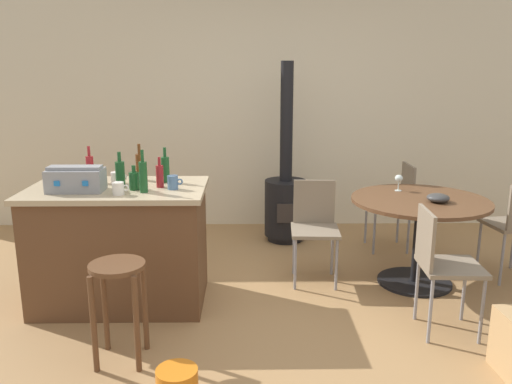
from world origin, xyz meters
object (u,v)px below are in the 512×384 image
object	(u,v)px
toolbox	(76,179)
bottle_4	(120,173)
wooden_stool	(118,289)
bottle_6	(90,168)
bottle_2	(160,176)
folding_chair_right	(315,223)
cup_0	(117,178)
folding_chair_left	(395,199)
cup_3	(73,175)
bottle_0	(140,166)
bottle_3	(134,180)
dining_table	(419,219)
wine_glass	(399,179)
wood_stove	(286,198)
serving_bowl	(438,198)
bottle_5	(143,176)
kitchen_island	(120,245)
cup_1	(119,189)
cup_2	(173,182)
folding_chair_near	(441,260)
bottle_1	(165,169)

from	to	relation	value
toolbox	bottle_4	bearing A→B (deg)	26.42
wooden_stool	bottle_6	world-z (taller)	bottle_6
bottle_2	bottle_4	xyz separation A→B (m)	(-0.30, 0.02, 0.01)
folding_chair_right	cup_0	size ratio (longest dim) A/B	6.85
folding_chair_left	cup_3	size ratio (longest dim) A/B	7.96
bottle_0	cup_3	bearing A→B (deg)	179.62
wooden_stool	bottle_3	size ratio (longest dim) A/B	3.56
toolbox	folding_chair_right	bearing A→B (deg)	17.02
folding_chair_right	bottle_2	distance (m)	1.41
bottle_3	cup_0	xyz separation A→B (m)	(-0.18, 0.22, -0.03)
wooden_stool	dining_table	xyz separation A→B (m)	(2.23, 1.18, 0.10)
bottle_2	wine_glass	size ratio (longest dim) A/B	1.61
bottle_6	cup_0	distance (m)	0.24
dining_table	folding_chair_right	world-z (taller)	folding_chair_right
wood_stove	serving_bowl	xyz separation A→B (m)	(1.14, -1.28, 0.32)
bottle_5	wooden_stool	bearing A→B (deg)	-93.94
toolbox	bottle_5	world-z (taller)	bottle_5
folding_chair_left	kitchen_island	bearing A→B (deg)	-154.08
cup_1	cup_2	size ratio (longest dim) A/B	1.04
bottle_5	wood_stove	bearing A→B (deg)	55.26
bottle_5	cup_0	world-z (taller)	bottle_5
folding_chair_right	bottle_3	world-z (taller)	bottle_3
wood_stove	bottle_5	world-z (taller)	wood_stove
wine_glass	serving_bowl	distance (m)	0.46
bottle_0	folding_chair_left	bearing A→B (deg)	22.05
wood_stove	cup_1	bearing A→B (deg)	-127.28
toolbox	wooden_stool	bearing A→B (deg)	-58.30
bottle_3	bottle_2	bearing A→B (deg)	24.27
kitchen_island	wood_stove	xyz separation A→B (m)	(1.39, 1.49, -0.00)
folding_chair_near	bottle_0	bearing A→B (deg)	160.51
folding_chair_right	wooden_stool	bearing A→B (deg)	-136.75
bottle_3	serving_bowl	bearing A→B (deg)	7.04
bottle_2	cup_3	bearing A→B (deg)	160.41
dining_table	bottle_6	bearing A→B (deg)	-177.29
bottle_5	bottle_1	bearing A→B (deg)	73.27
serving_bowl	cup_2	bearing A→B (deg)	-172.33
folding_chair_right	bottle_0	distance (m)	1.54
kitchen_island	wooden_stool	world-z (taller)	kitchen_island
bottle_0	bottle_4	distance (m)	0.26
wine_glass	bottle_6	bearing A→B (deg)	-170.73
bottle_5	bottle_4	bearing A→B (deg)	138.57
folding_chair_right	bottle_6	world-z (taller)	bottle_6
bottle_6	serving_bowl	xyz separation A→B (m)	(2.78, 0.02, -0.26)
bottle_1	bottle_2	world-z (taller)	bottle_1
cup_0	cup_3	size ratio (longest dim) A/B	1.15
folding_chair_near	bottle_2	distance (m)	2.11
bottle_0	bottle_6	size ratio (longest dim) A/B	1.03
toolbox	serving_bowl	distance (m)	2.82
bottle_3	cup_1	size ratio (longest dim) A/B	1.54
bottle_5	cup_0	size ratio (longest dim) A/B	2.49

